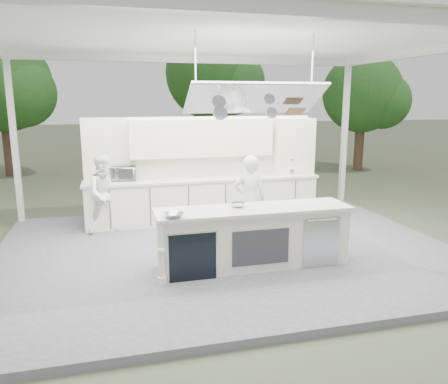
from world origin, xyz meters
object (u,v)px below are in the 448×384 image
object	(u,v)px
demo_island	(252,237)
sous_chef	(106,194)
back_counter	(204,199)
head_chef	(249,200)

from	to	relation	value
demo_island	sous_chef	world-z (taller)	sous_chef
back_counter	sous_chef	bearing A→B (deg)	-170.39
demo_island	sous_chef	distance (m)	3.35
demo_island	head_chef	world-z (taller)	head_chef
sous_chef	demo_island	bearing A→B (deg)	-61.85
demo_island	back_counter	bearing A→B (deg)	93.63
demo_island	back_counter	xyz separation A→B (m)	(-0.18, 2.81, 0.00)
head_chef	sous_chef	world-z (taller)	head_chef
demo_island	head_chef	size ratio (longest dim) A/B	1.90
back_counter	head_chef	size ratio (longest dim) A/B	3.10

